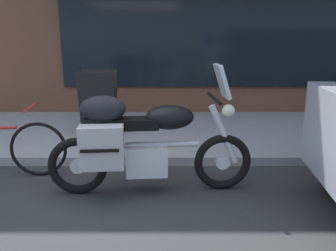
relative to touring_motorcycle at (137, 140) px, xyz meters
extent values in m
plane|color=#2E2E2E|center=(-0.61, -0.43, -0.60)|extent=(80.00, 80.00, 0.00)
torus|color=black|center=(0.91, 0.10, -0.28)|extent=(0.64, 0.14, 0.63)
cylinder|color=silver|center=(0.91, 0.10, -0.28)|extent=(0.16, 0.07, 0.16)
torus|color=black|center=(-0.66, -0.02, -0.28)|extent=(0.64, 0.14, 0.63)
cylinder|color=silver|center=(-0.66, -0.02, -0.28)|extent=(0.16, 0.07, 0.16)
cube|color=silver|center=(0.08, 0.04, -0.23)|extent=(0.46, 0.33, 0.32)
cylinder|color=silver|center=(0.13, 0.04, -0.06)|extent=(1.03, 0.14, 0.06)
ellipsoid|color=black|center=(0.33, 0.06, 0.24)|extent=(0.54, 0.32, 0.26)
cube|color=black|center=(-0.09, 0.03, 0.18)|extent=(0.62, 0.29, 0.11)
cube|color=black|center=(-0.42, 0.00, 0.16)|extent=(0.30, 0.24, 0.18)
cylinder|color=silver|center=(0.91, 0.10, 0.03)|extent=(0.35, 0.10, 0.67)
cylinder|color=black|center=(0.79, 0.09, 0.44)|extent=(0.08, 0.62, 0.04)
cube|color=silver|center=(0.87, 0.10, 0.62)|extent=(0.17, 0.33, 0.35)
sphere|color=#EAEACC|center=(0.95, 0.11, 0.30)|extent=(0.14, 0.14, 0.14)
cube|color=#A2A2A2|center=(-0.35, -0.23, 0.00)|extent=(0.45, 0.23, 0.44)
cube|color=black|center=(-0.35, -0.34, 0.00)|extent=(0.37, 0.04, 0.03)
ellipsoid|color=black|center=(-0.37, 0.00, 0.34)|extent=(0.50, 0.36, 0.28)
torus|color=black|center=(-1.26, 0.49, -0.26)|extent=(0.68, 0.11, 0.68)
cylinder|color=#B22323|center=(-1.31, 0.48, 0.26)|extent=(0.07, 0.48, 0.03)
cube|color=black|center=(-0.77, 1.69, 0.04)|extent=(0.55, 0.21, 1.03)
cube|color=black|center=(-0.77, 1.91, 0.04)|extent=(0.55, 0.21, 1.03)
camera|label=1|loc=(0.31, -3.62, 1.10)|focal=38.18mm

